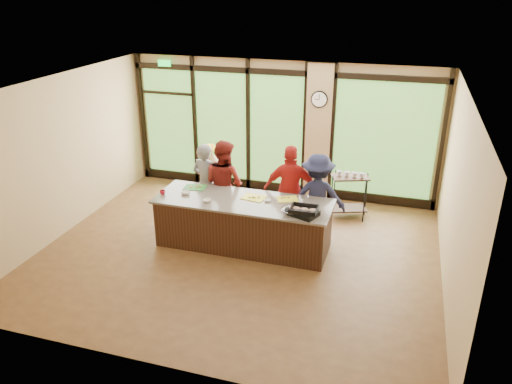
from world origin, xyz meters
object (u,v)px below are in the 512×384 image
Objects in this scene: cook_left at (206,184)px; flower_stand at (213,182)px; island_base at (243,224)px; roasting_pan at (304,213)px; bar_cart at (349,190)px; cook_right at (317,197)px.

flower_stand is at bearing -60.13° from cook_left.
island_base is 1.87× the size of cook_left.
cook_left is (-1.03, 0.75, 0.39)m from island_base.
island_base reaches higher than flower_stand.
cook_left is 3.66× the size of roasting_pan.
roasting_pan is at bearing 169.22° from cook_left.
roasting_pan is 3.32m from flower_stand.
roasting_pan is at bearing -123.94° from bar_cart.
island_base is at bearing 20.39° from cook_right.
cook_left is at bearing -178.59° from bar_cart.
flower_stand is at bearing 161.38° from roasting_pan.
cook_right is 2.79m from flower_stand.
island_base is at bearing -31.07° from flower_stand.
island_base is 1.33m from cook_left.
cook_right is at bearing -165.58° from cook_left.
roasting_pan reaches higher than bar_cart.
cook_right reaches higher than bar_cart.
island_base is 1.87× the size of cook_right.
island_base is 2.26m from flower_stand.
bar_cart is (1.69, 1.81, 0.15)m from island_base.
island_base is 1.31m from roasting_pan.
roasting_pan reaches higher than island_base.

